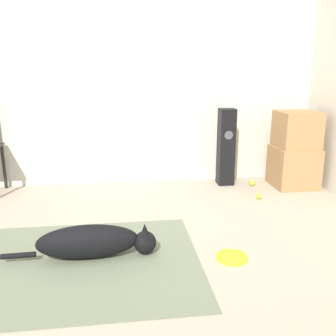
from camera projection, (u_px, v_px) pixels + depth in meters
ground_plane at (93, 270)px, 2.62m from camera, size 12.00×12.00×0.00m
wall_back at (99, 76)px, 4.30m from camera, size 8.00×0.06×2.55m
area_rug at (76, 263)px, 2.70m from camera, size 1.78×1.38×0.01m
dog at (94, 242)px, 2.75m from camera, size 1.12×0.24×0.26m
frisbee at (232, 257)px, 2.77m from camera, size 0.24×0.24×0.03m
cardboard_box_lower at (293, 167)px, 4.42m from camera, size 0.48×0.48×0.47m
cardboard_box_upper at (297, 130)px, 4.31m from camera, size 0.44×0.44×0.42m
floor_speaker at (226, 147)px, 4.44m from camera, size 0.18×0.19×0.91m
tennis_ball_by_boxes at (259, 196)px, 4.02m from camera, size 0.07×0.07×0.07m
tennis_ball_near_speaker at (252, 183)px, 4.48m from camera, size 0.07×0.07×0.07m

